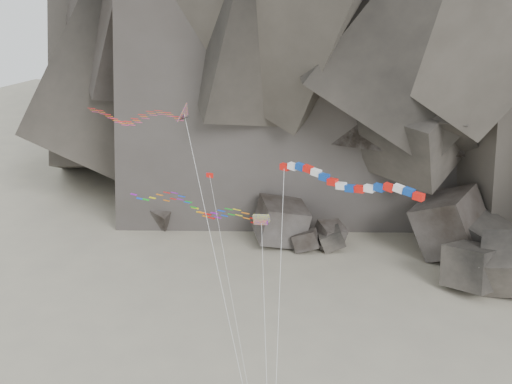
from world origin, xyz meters
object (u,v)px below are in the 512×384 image
at_px(banner_kite, 346,183).
at_px(parafoil_kite, 189,204).
at_px(delta_kite, 131,116).
at_px(pennant_kite, 220,234).

xyz_separation_m(banner_kite, parafoil_kite, (-14.99, 5.18, -5.50)).
xyz_separation_m(delta_kite, parafoil_kite, (2.21, 4.69, -8.59)).
height_order(banner_kite, pennant_kite, banner_kite).
bearing_deg(delta_kite, banner_kite, 1.33).
bearing_deg(banner_kite, parafoil_kite, 177.54).
bearing_deg(pennant_kite, banner_kite, 1.93).
relative_size(banner_kite, parafoil_kite, 1.07).
height_order(delta_kite, banner_kite, delta_kite).
bearing_deg(pennant_kite, delta_kite, 179.16).
height_order(banner_kite, parafoil_kite, banner_kite).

